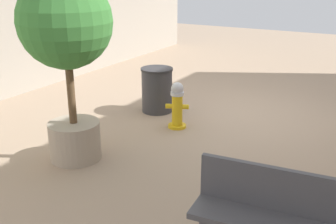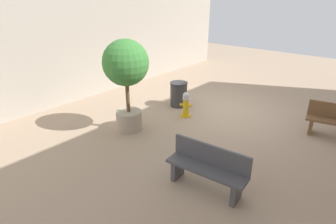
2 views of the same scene
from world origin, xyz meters
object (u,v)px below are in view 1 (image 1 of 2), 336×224
bench_far (284,220)px  trash_bin (157,90)px  planter_tree (67,39)px  fire_hydrant (177,105)px

bench_far → trash_bin: 4.62m
planter_tree → trash_bin: planter_tree is taller
bench_far → planter_tree: (3.27, -0.81, 1.29)m
bench_far → fire_hydrant: bearing=-46.2°
fire_hydrant → planter_tree: (0.73, 1.84, 1.37)m
planter_tree → trash_bin: bearing=-89.2°
bench_far → trash_bin: bench_far is taller
fire_hydrant → trash_bin: trash_bin is taller
fire_hydrant → trash_bin: 0.95m
trash_bin → bench_far: bearing=135.7°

